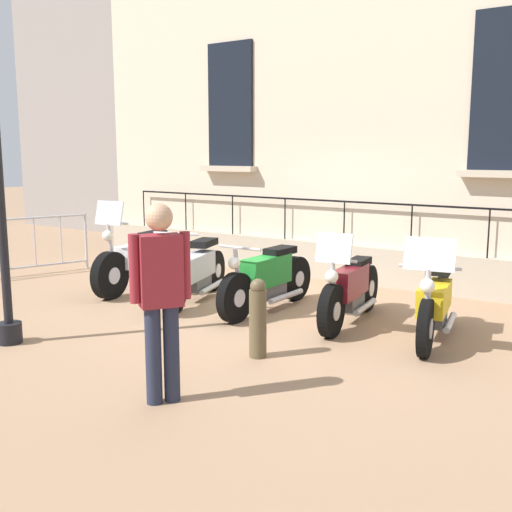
{
  "coord_description": "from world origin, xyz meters",
  "views": [
    {
      "loc": [
        6.95,
        4.64,
        2.18
      ],
      "look_at": [
        0.29,
        0.0,
        0.8
      ],
      "focal_mm": 43.01,
      "sensor_mm": 36.0,
      "label": 1
    }
  ],
  "objects_px": {
    "pedestrian_standing": "(161,291)",
    "crowd_barrier": "(21,244)",
    "motorcycle_maroon": "(350,291)",
    "motorcycle_yellow": "(435,304)",
    "motorcycle_silver": "(196,272)",
    "bollard": "(258,318)",
    "motorcycle_white": "(141,261)",
    "motorcycle_green": "(267,279)"
  },
  "relations": [
    {
      "from": "motorcycle_white",
      "to": "pedestrian_standing",
      "type": "xyz_separation_m",
      "value": [
        3.12,
        3.43,
        0.55
      ]
    },
    {
      "from": "motorcycle_white",
      "to": "crowd_barrier",
      "type": "bearing_deg",
      "value": -80.03
    },
    {
      "from": "motorcycle_yellow",
      "to": "pedestrian_standing",
      "type": "bearing_deg",
      "value": -23.41
    },
    {
      "from": "motorcycle_yellow",
      "to": "bollard",
      "type": "distance_m",
      "value": 2.14
    },
    {
      "from": "pedestrian_standing",
      "to": "motorcycle_silver",
      "type": "bearing_deg",
      "value": -144.03
    },
    {
      "from": "motorcycle_maroon",
      "to": "motorcycle_white",
      "type": "bearing_deg",
      "value": -88.25
    },
    {
      "from": "motorcycle_white",
      "to": "motorcycle_yellow",
      "type": "distance_m",
      "value": 4.78
    },
    {
      "from": "motorcycle_maroon",
      "to": "motorcycle_silver",
      "type": "bearing_deg",
      "value": -84.51
    },
    {
      "from": "crowd_barrier",
      "to": "pedestrian_standing",
      "type": "relative_size",
      "value": 1.31
    },
    {
      "from": "motorcycle_yellow",
      "to": "motorcycle_silver",
      "type": "bearing_deg",
      "value": -88.04
    },
    {
      "from": "crowd_barrier",
      "to": "bollard",
      "type": "height_order",
      "value": "crowd_barrier"
    },
    {
      "from": "motorcycle_white",
      "to": "bollard",
      "type": "height_order",
      "value": "motorcycle_white"
    },
    {
      "from": "motorcycle_silver",
      "to": "pedestrian_standing",
      "type": "xyz_separation_m",
      "value": [
        3.0,
        2.18,
        0.57
      ]
    },
    {
      "from": "motorcycle_green",
      "to": "motorcycle_yellow",
      "type": "distance_m",
      "value": 2.36
    },
    {
      "from": "motorcycle_silver",
      "to": "motorcycle_maroon",
      "type": "height_order",
      "value": "motorcycle_maroon"
    },
    {
      "from": "motorcycle_silver",
      "to": "motorcycle_maroon",
      "type": "relative_size",
      "value": 1.04
    },
    {
      "from": "motorcycle_maroon",
      "to": "crowd_barrier",
      "type": "bearing_deg",
      "value": -84.87
    },
    {
      "from": "motorcycle_silver",
      "to": "motorcycle_green",
      "type": "xyz_separation_m",
      "value": [
        -0.15,
        1.17,
        0.01
      ]
    },
    {
      "from": "motorcycle_silver",
      "to": "crowd_barrier",
      "type": "relative_size",
      "value": 0.91
    },
    {
      "from": "motorcycle_silver",
      "to": "bollard",
      "type": "xyz_separation_m",
      "value": [
        1.53,
        2.17,
        -0.0
      ]
    },
    {
      "from": "motorcycle_maroon",
      "to": "crowd_barrier",
      "type": "distance_m",
      "value": 6.18
    },
    {
      "from": "motorcycle_silver",
      "to": "pedestrian_standing",
      "type": "distance_m",
      "value": 3.75
    },
    {
      "from": "bollard",
      "to": "motorcycle_silver",
      "type": "bearing_deg",
      "value": -125.18
    },
    {
      "from": "motorcycle_maroon",
      "to": "motorcycle_yellow",
      "type": "relative_size",
      "value": 1.05
    },
    {
      "from": "motorcycle_silver",
      "to": "motorcycle_green",
      "type": "relative_size",
      "value": 0.98
    },
    {
      "from": "motorcycle_white",
      "to": "motorcycle_yellow",
      "type": "bearing_deg",
      "value": 90.02
    },
    {
      "from": "motorcycle_green",
      "to": "crowd_barrier",
      "type": "xyz_separation_m",
      "value": [
        0.47,
        -4.93,
        0.12
      ]
    },
    {
      "from": "motorcycle_white",
      "to": "crowd_barrier",
      "type": "xyz_separation_m",
      "value": [
        0.44,
        -2.51,
        0.11
      ]
    },
    {
      "from": "motorcycle_maroon",
      "to": "motorcycle_yellow",
      "type": "bearing_deg",
      "value": 84.48
    },
    {
      "from": "motorcycle_yellow",
      "to": "crowd_barrier",
      "type": "bearing_deg",
      "value": -86.53
    },
    {
      "from": "pedestrian_standing",
      "to": "motorcycle_maroon",
      "type": "bearing_deg",
      "value": 176.17
    },
    {
      "from": "motorcycle_white",
      "to": "motorcycle_maroon",
      "type": "bearing_deg",
      "value": 91.75
    },
    {
      "from": "motorcycle_white",
      "to": "motorcycle_green",
      "type": "height_order",
      "value": "motorcycle_white"
    },
    {
      "from": "crowd_barrier",
      "to": "pedestrian_standing",
      "type": "bearing_deg",
      "value": 65.73
    },
    {
      "from": "motorcycle_maroon",
      "to": "pedestrian_standing",
      "type": "distance_m",
      "value": 3.29
    },
    {
      "from": "motorcycle_silver",
      "to": "motorcycle_green",
      "type": "distance_m",
      "value": 1.18
    },
    {
      "from": "motorcycle_silver",
      "to": "bollard",
      "type": "bearing_deg",
      "value": 54.82
    },
    {
      "from": "motorcycle_silver",
      "to": "bollard",
      "type": "relative_size",
      "value": 2.46
    },
    {
      "from": "motorcycle_silver",
      "to": "crowd_barrier",
      "type": "height_order",
      "value": "motorcycle_silver"
    },
    {
      "from": "pedestrian_standing",
      "to": "crowd_barrier",
      "type": "bearing_deg",
      "value": -114.27
    },
    {
      "from": "motorcycle_yellow",
      "to": "motorcycle_green",
      "type": "bearing_deg",
      "value": -90.76
    },
    {
      "from": "motorcycle_yellow",
      "to": "crowd_barrier",
      "type": "distance_m",
      "value": 7.3
    }
  ]
}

